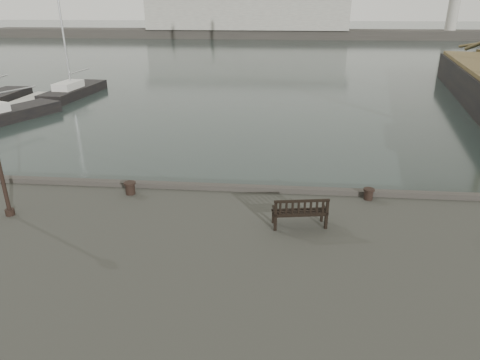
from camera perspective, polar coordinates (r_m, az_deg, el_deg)
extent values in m
plane|color=black|center=(16.01, 3.58, -6.39)|extent=(400.00, 400.00, 0.00)
cube|color=#383530|center=(106.23, 5.46, 18.82)|extent=(140.00, 8.00, 2.00)
cube|color=#A9A99D|center=(106.35, 0.93, 21.61)|extent=(46.00, 9.00, 8.00)
cylinder|color=#A9A99D|center=(112.53, 26.54, 19.48)|extent=(2.40, 2.40, 8.00)
cube|color=black|center=(12.80, 7.94, -4.30)|extent=(1.68, 0.81, 0.04)
cube|color=black|center=(12.49, 8.21, -3.80)|extent=(1.60, 0.32, 0.48)
cube|color=black|center=(12.90, 7.89, -5.18)|extent=(1.57, 0.72, 0.44)
cylinder|color=black|center=(15.35, -14.44, -1.06)|extent=(0.52, 0.52, 0.43)
cylinder|color=black|center=(15.10, 16.76, -1.81)|extent=(0.49, 0.49, 0.39)
cylinder|color=black|center=(14.74, -29.39, 1.45)|extent=(0.12, 0.12, 3.20)
cylinder|color=black|center=(15.27, -28.33, -3.79)|extent=(0.28, 0.28, 0.20)
cube|color=black|center=(41.76, -21.14, 10.53)|extent=(2.82, 8.49, 1.40)
cube|color=beige|center=(41.59, -21.34, 11.87)|extent=(1.67, 3.02, 0.60)
cylinder|color=#B2B5B7|center=(41.12, -22.23, 17.79)|extent=(0.16, 0.16, 9.28)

